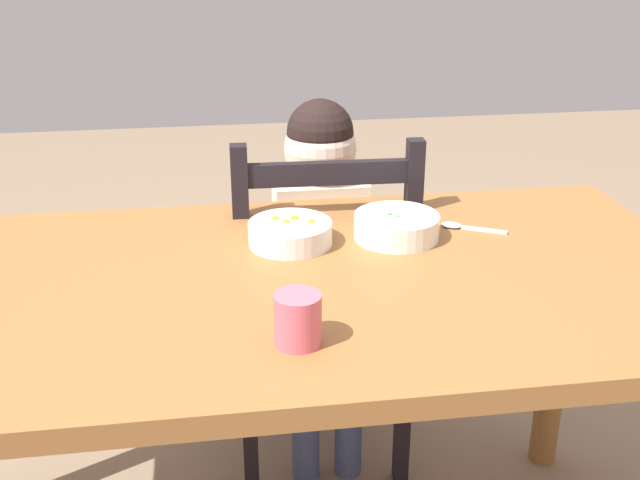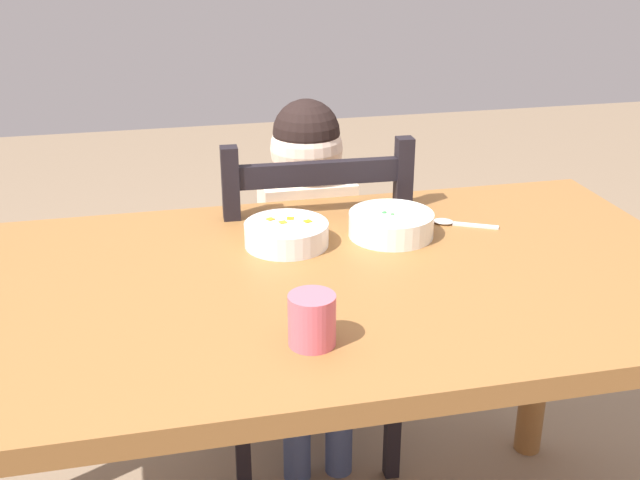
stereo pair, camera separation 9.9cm
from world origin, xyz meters
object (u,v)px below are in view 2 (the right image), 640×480
Objects in this scene: bowl_of_peas at (391,224)px; drinking_cup at (312,320)px; child_figure at (309,236)px; bowl_of_carrots at (286,233)px; dining_table at (292,327)px; dining_chair at (308,304)px; spoon at (453,223)px.

bowl_of_peas is 0.46m from drinking_cup.
child_figure reaches higher than bowl_of_peas.
bowl_of_peas reaches higher than bowl_of_carrots.
child_figure reaches higher than dining_table.
dining_chair is at bearing 103.03° from child_figure.
child_figure reaches higher than dining_chair.
child_figure is 11.63× the size of drinking_cup.
spoon is at bearing -46.64° from dining_chair.
bowl_of_peas is 1.04× the size of bowl_of_carrots.
spoon is 1.59× the size of drinking_cup.
drinking_cup is at bearing -101.65° from child_figure.
bowl_of_carrots is 0.36m from spoon.
bowl_of_peas is (0.24, 0.15, 0.13)m from dining_table.
bowl_of_peas is 2.09× the size of drinking_cup.
child_figure reaches higher than bowl_of_carrots.
drinking_cup is (-0.39, -0.42, 0.04)m from spoon.
dining_chair is 0.45m from bowl_of_carrots.
dining_table is 9.41× the size of bowl_of_carrots.
dining_table is 0.51m from dining_chair.
drinking_cup is (-0.14, -0.69, 0.34)m from dining_chair.
child_figure is at bearing 69.77° from bowl_of_carrots.
drinking_cup is at bearing -122.67° from bowl_of_peas.
dining_table is at bearing 87.14° from drinking_cup.
child_figure is at bearing 110.22° from bowl_of_peas.
dining_table is at bearing -97.67° from bowl_of_carrots.
dining_chair reaches higher than bowl_of_carrots.
child_figure is at bearing 78.35° from drinking_cup.
bowl_of_peas is 0.15m from spoon.
child_figure is 0.38m from spoon.
child_figure is (0.00, -0.01, 0.19)m from dining_chair.
child_figure is (0.13, 0.44, -0.01)m from dining_table.
dining_chair is 5.43× the size of bowl_of_carrots.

